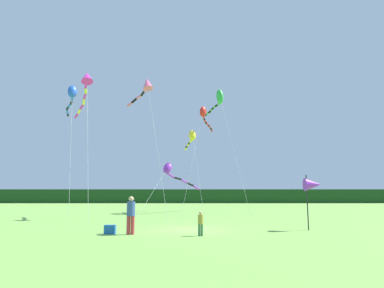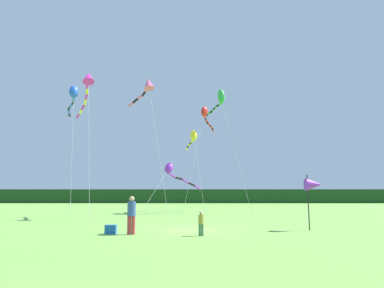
# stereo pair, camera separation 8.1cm
# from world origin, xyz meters

# --- Properties ---
(ground_plane) EXTENTS (120.00, 120.00, 0.00)m
(ground_plane) POSITION_xyz_m (0.00, 0.00, 0.00)
(ground_plane) COLOR #6B9E42
(distant_treeline) EXTENTS (108.00, 2.28, 2.52)m
(distant_treeline) POSITION_xyz_m (0.00, 45.00, 1.26)
(distant_treeline) COLOR #193D19
(distant_treeline) RESTS_ON ground
(person_adult) EXTENTS (0.40, 0.40, 1.82)m
(person_adult) POSITION_xyz_m (-2.89, -2.32, 1.02)
(person_adult) COLOR #B23338
(person_adult) RESTS_ON ground
(person_child) EXTENTS (0.25, 0.25, 1.13)m
(person_child) POSITION_xyz_m (0.48, -2.88, 0.63)
(person_child) COLOR #3F724C
(person_child) RESTS_ON ground
(cooler_box) EXTENTS (0.54, 0.33, 0.43)m
(cooler_box) POSITION_xyz_m (-3.92, -2.13, 0.22)
(cooler_box) COLOR #1959B2
(cooler_box) RESTS_ON ground
(banner_flag_pole) EXTENTS (0.90, 0.70, 2.96)m
(banner_flag_pole) POSITION_xyz_m (6.66, -0.52, 2.40)
(banner_flag_pole) COLOR black
(banner_flag_pole) RESTS_ON ground
(kite_purple) EXTENTS (5.25, 9.84, 4.94)m
(kite_purple) POSITION_xyz_m (-1.81, 13.90, 3.92)
(kite_purple) COLOR #B2B2B2
(kite_purple) RESTS_ON ground
(kite_red) EXTENTS (3.38, 8.83, 11.14)m
(kite_red) POSITION_xyz_m (1.34, 16.24, 10.24)
(kite_red) COLOR #B2B2B2
(kite_red) RESTS_ON ground
(kite_yellow) EXTENTS (1.92, 6.54, 8.46)m
(kite_yellow) POSITION_xyz_m (0.03, 15.65, 7.65)
(kite_yellow) COLOR #B2B2B2
(kite_yellow) RESTS_ON ground
(kite_magenta) EXTENTS (5.26, 11.20, 12.58)m
(kite_magenta) POSITION_xyz_m (-9.34, 9.94, 11.61)
(kite_magenta) COLOR #B2B2B2
(kite_magenta) RESTS_ON ground
(kite_blue) EXTENTS (3.31, 7.40, 11.40)m
(kite_blue) POSITION_xyz_m (-10.61, 10.02, 10.52)
(kite_blue) COLOR #B2B2B2
(kite_blue) RESTS_ON ground
(kite_rainbow) EXTENTS (4.23, 5.56, 11.56)m
(kite_rainbow) POSITION_xyz_m (-3.79, 8.30, 10.81)
(kite_rainbow) COLOR #B2B2B2
(kite_rainbow) RESTS_ON ground
(kite_green) EXTENTS (3.70, 7.25, 12.69)m
(kite_green) POSITION_xyz_m (2.86, 14.99, 11.63)
(kite_green) COLOR #B2B2B2
(kite_green) RESTS_ON ground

